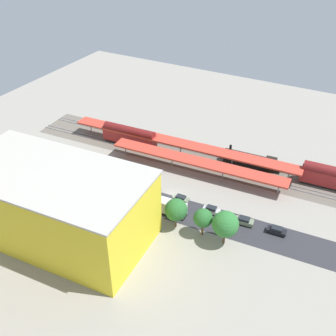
{
  "coord_description": "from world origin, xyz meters",
  "views": [
    {
      "loc": [
        -37.44,
        71.47,
        62.6
      ],
      "look_at": [
        1.03,
        0.07,
        8.38
      ],
      "focal_mm": 43.48,
      "sensor_mm": 36.0,
      "label": 1
    }
  ],
  "objects": [
    {
      "name": "box_truck_2",
      "position": [
        8.62,
        8.42,
        1.61
      ],
      "size": [
        10.48,
        3.8,
        3.22
      ],
      "color": "black",
      "rests_on": "ground"
    },
    {
      "name": "freight_coach_far",
      "position": [
        23.21,
        -16.77,
        3.21
      ],
      "size": [
        17.2,
        3.77,
        6.07
      ],
      "color": "black",
      "rests_on": "ground"
    },
    {
      "name": "platform_canopy_near",
      "position": [
        -1.05,
        -12.4,
        3.79
      ],
      "size": [
        49.18,
        7.19,
        4.06
      ],
      "color": "#C63D2D",
      "rests_on": "ground"
    },
    {
      "name": "parked_car_2",
      "position": [
        -11.21,
        1.09,
        0.8
      ],
      "size": [
        4.3,
        2.09,
        1.81
      ],
      "color": "black",
      "rests_on": "ground"
    },
    {
      "name": "parked_car_5",
      "position": [
        13.63,
        0.75,
        0.76
      ],
      "size": [
        4.76,
        1.97,
        1.71
      ],
      "color": "black",
      "rests_on": "ground"
    },
    {
      "name": "parked_car_3",
      "position": [
        -2.78,
        0.5,
        0.7
      ],
      "size": [
        4.13,
        1.76,
        1.56
      ],
      "color": "black",
      "rests_on": "ground"
    },
    {
      "name": "traffic_light",
      "position": [
        11.42,
        8.64,
        4.21
      ],
      "size": [
        0.5,
        0.36,
        6.35
      ],
      "color": "#333333",
      "rests_on": "ground"
    },
    {
      "name": "parked_car_6",
      "position": [
        20.88,
        0.75,
        0.78
      ],
      "size": [
        4.72,
        2.34,
        1.74
      ],
      "color": "black",
      "rests_on": "ground"
    },
    {
      "name": "passenger_coach",
      "position": [
        -34.47,
        -23.13,
        3.18
      ],
      "size": [
        16.32,
        4.08,
        6.09
      ],
      "color": "black",
      "rests_on": "ground"
    },
    {
      "name": "ground_plane",
      "position": [
        0.0,
        0.0,
        0.0
      ],
      "size": [
        171.59,
        171.59,
        0.0
      ],
      "primitive_type": "plane",
      "color": "gray",
      "rests_on": "ground"
    },
    {
      "name": "platform_canopy_far",
      "position": [
        6.9,
        -18.49,
        4.11
      ],
      "size": [
        68.57,
        8.31,
        4.36
      ],
      "color": "#C63D2D",
      "rests_on": "ground"
    },
    {
      "name": "street_tree_0",
      "position": [
        -12.31,
        8.83,
        4.68
      ],
      "size": [
        4.24,
        4.24,
        6.83
      ],
      "color": "brown",
      "rests_on": "ground"
    },
    {
      "name": "street_tree_1",
      "position": [
        -6.0,
        9.33,
        4.93
      ],
      "size": [
        5.12,
        5.12,
        7.5
      ],
      "color": "brown",
      "rests_on": "ground"
    },
    {
      "name": "parked_car_4",
      "position": [
        5.6,
        0.21,
        0.81
      ],
      "size": [
        4.69,
        1.94,
        1.85
      ],
      "color": "black",
      "rests_on": "ground"
    },
    {
      "name": "box_truck_1",
      "position": [
        19.13,
        7.41,
        1.74
      ],
      "size": [
        9.06,
        3.01,
        3.59
      ],
      "color": "black",
      "rests_on": "ground"
    },
    {
      "name": "parked_car_1",
      "position": [
        -19.34,
        1.09,
        0.79
      ],
      "size": [
        4.46,
        2.3,
        1.76
      ],
      "color": "black",
      "rests_on": "ground"
    },
    {
      "name": "parked_car_7",
      "position": [
        29.55,
        0.94,
        0.73
      ],
      "size": [
        4.88,
        2.13,
        1.63
      ],
      "color": "black",
      "rests_on": "ground"
    },
    {
      "name": "locomotive",
      "position": [
        -13.11,
        -23.14,
        1.77
      ],
      "size": [
        16.06,
        3.51,
        4.99
      ],
      "color": "black",
      "rests_on": "ground"
    },
    {
      "name": "street_tree_2",
      "position": [
        -17.51,
        9.0,
        5.29
      ],
      "size": [
        5.74,
        5.74,
        8.18
      ],
      "color": "brown",
      "rests_on": "ground"
    },
    {
      "name": "construction_roof_slab",
      "position": [
        15.88,
        23.27,
        15.92
      ],
      "size": [
        41.99,
        23.74,
        0.4
      ],
      "primitive_type": "cube",
      "rotation": [
        0.0,
        0.0,
        0.06
      ],
      "color": "#B7B2A8",
      "rests_on": "construction_building"
    },
    {
      "name": "box_truck_0",
      "position": [
        -1.67,
        5.91,
        1.69
      ],
      "size": [
        10.25,
        3.17,
        3.45
      ],
      "color": "black",
      "rests_on": "ground"
    },
    {
      "name": "street_asphalt",
      "position": [
        0.0,
        3.99,
        0.0
      ],
      "size": [
        107.58,
        15.09,
        0.01
      ],
      "primitive_type": "cube",
      "rotation": [
        0.0,
        0.0,
        0.06
      ],
      "color": "#2D2D33",
      "rests_on": "ground"
    },
    {
      "name": "rail_bed",
      "position": [
        0.0,
        -19.95,
        0.0
      ],
      "size": [
        107.89,
        20.45,
        0.01
      ],
      "primitive_type": "cube",
      "rotation": [
        0.0,
        0.0,
        0.06
      ],
      "color": "#665E54",
      "rests_on": "ground"
    },
    {
      "name": "construction_building",
      "position": [
        15.88,
        23.27,
        7.86
      ],
      "size": [
        41.36,
        23.11,
        15.72
      ],
      "primitive_type": "cube",
      "rotation": [
        0.0,
        0.0,
        0.06
      ],
      "color": "yellow",
      "rests_on": "ground"
    },
    {
      "name": "track_rails",
      "position": [
        0.0,
        -19.95,
        0.18
      ],
      "size": [
        107.08,
        14.03,
        0.12
      ],
      "color": "#9E9EA8",
      "rests_on": "ground"
    },
    {
      "name": "parked_car_0",
      "position": [
        -26.77,
        0.64,
        0.73
      ],
      "size": [
        4.39,
        2.08,
        1.65
      ],
      "color": "black",
      "rests_on": "ground"
    }
  ]
}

